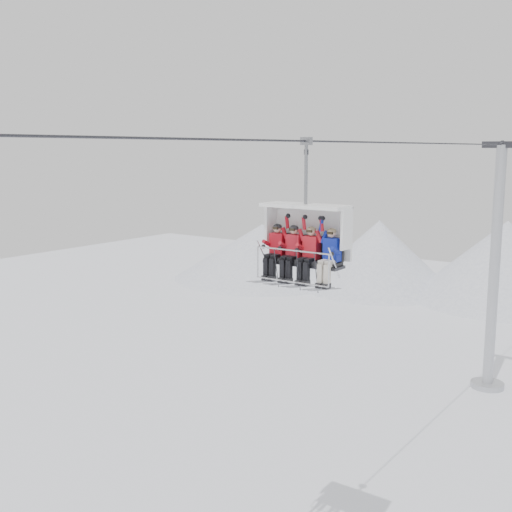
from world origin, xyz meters
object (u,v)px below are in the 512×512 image
Objects in this scene: lift_tower_right at (493,286)px; skier_far_left at (276,248)px; chairlift_carrier at (308,233)px; skier_center_left at (292,250)px; skier_center_right at (310,252)px; skier_far_right at (330,254)px.

lift_tower_right is 7.85× the size of skier_far_left.
skier_center_left is (-0.31, -0.30, -0.47)m from chairlift_carrier.
chairlift_carrier is 0.62m from skier_center_right.
skier_center_left is (0.57, 0.00, 0.00)m from skier_far_left.
skier_center_right is (1.14, 0.00, 0.00)m from skier_far_left.
lift_tower_right is 7.85× the size of skier_center_left.
chairlift_carrier is 0.64m from skier_center_left.
lift_tower_right reaches higher than skier_far_right.
skier_far_left is at bearing -160.96° from chairlift_carrier.
skier_far_left is 1.00× the size of skier_center_right.
skier_center_right is at bearing 0.00° from skier_center_left.
skier_far_right is at bearing -0.01° from skier_center_left.
skier_center_right is at bearing -89.26° from lift_tower_right.
skier_far_left is (-0.88, -0.30, -0.47)m from chairlift_carrier.
skier_center_left and skier_center_right have the same top height.
skier_far_left is 1.00× the size of skier_center_left.
skier_center_right is at bearing 0.00° from skier_far_left.
skier_center_left is at bearing 180.00° from skier_center_right.
chairlift_carrier is 1.04m from skier_far_left.
lift_tower_right is at bearing 89.09° from skier_center_left.
chairlift_carrier is at bearing 19.04° from skier_far_left.
lift_tower_right is at bearing 90.74° from skier_center_right.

